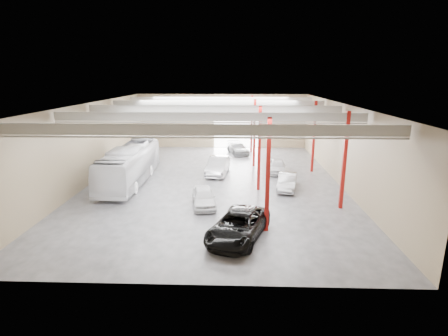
# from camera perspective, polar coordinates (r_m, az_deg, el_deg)

# --- Properties ---
(depot_shell) EXTENTS (22.12, 32.12, 7.06)m
(depot_shell) POSITION_cam_1_polar(r_m,az_deg,el_deg) (30.87, -1.30, 6.80)
(depot_shell) COLOR #434348
(depot_shell) RESTS_ON ground
(coach_bus) EXTENTS (2.79, 11.74, 3.27)m
(coach_bus) POSITION_cam_1_polar(r_m,az_deg,el_deg) (32.10, -15.09, 0.52)
(coach_bus) COLOR white
(coach_bus) RESTS_ON ground
(black_sedan) EXTENTS (4.36, 6.22, 1.58)m
(black_sedan) POSITION_cam_1_polar(r_m,az_deg,el_deg) (20.72, 2.37, -9.37)
(black_sedan) COLOR black
(black_sedan) RESTS_ON ground
(car_row_a) EXTENTS (2.28, 4.26, 1.38)m
(car_row_a) POSITION_cam_1_polar(r_m,az_deg,el_deg) (25.69, -3.34, -4.74)
(car_row_a) COLOR white
(car_row_a) RESTS_ON ground
(car_row_b) EXTENTS (2.35, 5.26, 1.68)m
(car_row_b) POSITION_cam_1_polar(r_m,az_deg,el_deg) (33.89, -0.99, 0.39)
(car_row_b) COLOR silver
(car_row_b) RESTS_ON ground
(car_row_c) EXTENTS (3.13, 4.97, 1.34)m
(car_row_c) POSITION_cam_1_polar(r_m,az_deg,el_deg) (42.91, 2.28, 3.22)
(car_row_c) COLOR slate
(car_row_c) RESTS_ON ground
(car_right_near) EXTENTS (2.25, 4.31, 1.35)m
(car_right_near) POSITION_cam_1_polar(r_m,az_deg,el_deg) (29.86, 10.27, -2.18)
(car_right_near) COLOR #AEAFB3
(car_right_near) RESTS_ON ground
(car_right_far) EXTENTS (1.86, 4.09, 1.36)m
(car_right_far) POSITION_cam_1_polar(r_m,az_deg,el_deg) (34.79, 8.70, 0.33)
(car_right_far) COLOR silver
(car_right_far) RESTS_ON ground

